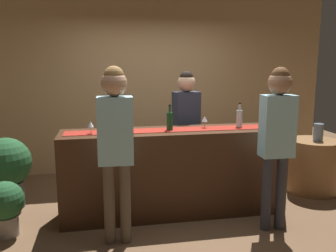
{
  "coord_description": "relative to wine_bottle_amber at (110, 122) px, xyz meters",
  "views": [
    {
      "loc": [
        -0.84,
        -4.04,
        1.83
      ],
      "look_at": [
        -0.07,
        0.0,
        1.07
      ],
      "focal_mm": 38.33,
      "sensor_mm": 36.0,
      "label": 1
    }
  ],
  "objects": [
    {
      "name": "bar_counter",
      "position": [
        0.73,
        -0.01,
        -0.63
      ],
      "size": [
        2.64,
        0.6,
        1.02
      ],
      "primitive_type": "cube",
      "color": "#3D2314",
      "rests_on": "ground"
    },
    {
      "name": "potted_plant_tall",
      "position": [
        -1.28,
        0.52,
        -0.62
      ],
      "size": [
        0.61,
        0.61,
        0.89
      ],
      "color": "#4C4C51",
      "rests_on": "ground"
    },
    {
      "name": "customer_browsing",
      "position": [
        0.03,
        -0.62,
        -0.02
      ],
      "size": [
        0.35,
        0.25,
        1.78
      ],
      "rotation": [
        0.0,
        0.0,
        -0.05
      ],
      "color": "brown",
      "rests_on": "ground"
    },
    {
      "name": "customer_sipping",
      "position": [
        1.71,
        -0.64,
        -0.04
      ],
      "size": [
        0.35,
        0.25,
        1.76
      ],
      "rotation": [
        0.0,
        0.0,
        -0.03
      ],
      "color": "#33333D",
      "rests_on": "ground"
    },
    {
      "name": "ground_plane",
      "position": [
        0.73,
        -0.01,
        -1.14
      ],
      "size": [
        10.0,
        10.0,
        0.0
      ],
      "primitive_type": "plane",
      "color": "brown"
    },
    {
      "name": "wine_glass_near_customer",
      "position": [
        -0.22,
        -0.07,
        -0.01
      ],
      "size": [
        0.07,
        0.07,
        0.14
      ],
      "color": "silver",
      "rests_on": "bar_counter"
    },
    {
      "name": "back_wall",
      "position": [
        0.73,
        1.89,
        0.31
      ],
      "size": [
        6.0,
        0.12,
        2.9
      ],
      "primitive_type": "cube",
      "color": "tan",
      "rests_on": "ground"
    },
    {
      "name": "wine_bottle_clear",
      "position": [
        1.55,
        0.01,
        0.0
      ],
      "size": [
        0.07,
        0.07,
        0.3
      ],
      "color": "#B2C6C1",
      "rests_on": "bar_counter"
    },
    {
      "name": "round_side_table",
      "position": [
        2.81,
        0.33,
        -0.77
      ],
      "size": [
        0.68,
        0.68,
        0.74
      ],
      "primitive_type": "cylinder",
      "color": "olive",
      "rests_on": "ground"
    },
    {
      "name": "wine_bottle_green",
      "position": [
        0.68,
        -0.02,
        0.0
      ],
      "size": [
        0.07,
        0.07,
        0.3
      ],
      "color": "#194723",
      "rests_on": "bar_counter"
    },
    {
      "name": "wine_bottle_amber",
      "position": [
        0.0,
        0.0,
        0.0
      ],
      "size": [
        0.07,
        0.07,
        0.3
      ],
      "color": "brown",
      "rests_on": "bar_counter"
    },
    {
      "name": "wine_glass_mid_counter",
      "position": [
        1.12,
        0.04,
        -0.01
      ],
      "size": [
        0.07,
        0.07,
        0.14
      ],
      "color": "silver",
      "rests_on": "bar_counter"
    },
    {
      "name": "counter_runner_cloth",
      "position": [
        0.73,
        -0.01,
        -0.11
      ],
      "size": [
        2.51,
        0.28,
        0.01
      ],
      "primitive_type": "cube",
      "color": "maroon",
      "rests_on": "bar_counter"
    },
    {
      "name": "vase_on_side_table",
      "position": [
        2.81,
        0.28,
        -0.28
      ],
      "size": [
        0.13,
        0.13,
        0.24
      ],
      "primitive_type": "cylinder",
      "color": "slate",
      "rests_on": "round_side_table"
    },
    {
      "name": "bartender",
      "position": [
        1.02,
        0.57,
        -0.09
      ],
      "size": [
        0.37,
        0.27,
        1.69
      ],
      "rotation": [
        0.0,
        0.0,
        3.36
      ],
      "color": "#26262B",
      "rests_on": "ground"
    },
    {
      "name": "potted_plant_small",
      "position": [
        -1.12,
        -0.26,
        -0.8
      ],
      "size": [
        0.4,
        0.4,
        0.59
      ],
      "color": "#9E9389",
      "rests_on": "ground"
    }
  ]
}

